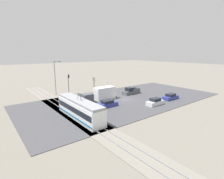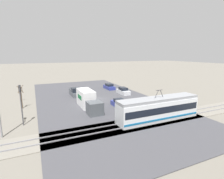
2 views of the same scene
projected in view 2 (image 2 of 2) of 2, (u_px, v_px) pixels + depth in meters
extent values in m
plane|color=slate|center=(96.00, 99.00, 37.79)|extent=(320.00, 320.00, 0.00)
cube|color=#424247|center=(96.00, 99.00, 37.79)|extent=(23.86, 50.20, 0.08)
cube|color=gray|center=(132.00, 125.00, 24.38)|extent=(60.16, 4.40, 0.08)
cube|color=gray|center=(129.00, 122.00, 25.00)|extent=(58.95, 0.10, 0.14)
cube|color=gray|center=(134.00, 126.00, 23.71)|extent=(58.95, 0.10, 0.14)
cube|color=white|center=(158.00, 110.00, 25.90)|extent=(13.03, 2.65, 2.95)
cube|color=black|center=(158.00, 108.00, 25.83)|extent=(12.64, 2.68, 0.98)
cube|color=#1970AD|center=(158.00, 116.00, 26.09)|extent=(12.90, 2.69, 0.28)
cube|color=gray|center=(159.00, 99.00, 25.56)|extent=(13.03, 2.43, 0.42)
cylinder|color=#2D2D33|center=(162.00, 94.00, 25.59)|extent=(0.66, 0.07, 1.15)
cylinder|color=#2D2D33|center=(157.00, 94.00, 25.22)|extent=(0.66, 0.07, 1.15)
cube|color=#2D2D33|center=(159.00, 90.00, 25.29)|extent=(1.10, 0.08, 0.06)
cube|color=#4C5156|center=(95.00, 108.00, 28.13)|extent=(2.33, 2.48, 2.09)
cube|color=white|center=(86.00, 98.00, 32.60)|extent=(2.33, 5.27, 3.08)
cube|color=#196B38|center=(80.00, 97.00, 32.06)|extent=(0.02, 2.64, 0.77)
cube|color=#4C5156|center=(75.00, 93.00, 41.06)|extent=(2.05, 5.35, 0.93)
cube|color=black|center=(76.00, 90.00, 40.20)|extent=(1.88, 1.82, 1.01)
cube|color=#4C5156|center=(70.00, 90.00, 41.54)|extent=(0.12, 2.68, 0.55)
cube|color=#4C5156|center=(78.00, 89.00, 42.30)|extent=(0.12, 2.68, 0.55)
cube|color=#4C5156|center=(73.00, 88.00, 43.21)|extent=(1.88, 0.21, 0.55)
cube|color=red|center=(70.00, 90.00, 43.05)|extent=(0.14, 0.04, 0.18)
cube|color=navy|center=(109.00, 87.00, 48.59)|extent=(1.85, 4.54, 0.85)
cube|color=black|center=(109.00, 85.00, 48.44)|extent=(1.59, 2.36, 0.63)
cube|color=silver|center=(123.00, 92.00, 42.69)|extent=(1.80, 4.30, 0.92)
cube|color=black|center=(123.00, 89.00, 42.53)|extent=(1.55, 2.23, 0.67)
cube|color=navy|center=(120.00, 105.00, 32.20)|extent=(1.90, 4.64, 0.83)
cube|color=black|center=(120.00, 101.00, 32.05)|extent=(1.63, 2.41, 0.61)
cylinder|color=#47474C|center=(21.00, 106.00, 23.67)|extent=(0.16, 0.16, 5.65)
cube|color=black|center=(20.00, 89.00, 23.35)|extent=(0.28, 0.22, 0.95)
sphere|color=#390606|center=(19.00, 86.00, 23.39)|extent=(0.18, 0.18, 0.18)
sphere|color=yellow|center=(20.00, 88.00, 23.46)|extent=(0.18, 0.18, 0.18)
sphere|color=black|center=(20.00, 91.00, 23.52)|extent=(0.18, 0.18, 0.18)
cylinder|color=brown|center=(22.00, 100.00, 31.46)|extent=(0.24, 0.24, 2.98)
cylinder|color=brown|center=(19.00, 90.00, 30.96)|extent=(0.09, 0.84, 1.15)
cylinder|color=brown|center=(20.00, 89.00, 30.82)|extent=(1.01, 0.09, 1.39)
cylinder|color=brown|center=(22.00, 90.00, 31.16)|extent=(0.09, 0.84, 1.15)
cylinder|color=brown|center=(20.00, 89.00, 31.27)|extent=(1.01, 0.09, 1.39)
cylinder|color=gray|center=(21.00, 95.00, 36.41)|extent=(0.06, 0.06, 2.37)
cube|color=white|center=(20.00, 91.00, 36.25)|extent=(0.32, 0.02, 0.44)
cube|color=red|center=(20.00, 91.00, 36.26)|extent=(0.31, 0.01, 0.10)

